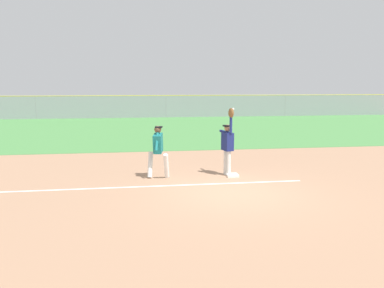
{
  "coord_description": "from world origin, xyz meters",
  "views": [
    {
      "loc": [
        -2.57,
        -10.23,
        3.04
      ],
      "look_at": [
        -0.79,
        2.3,
        1.05
      ],
      "focal_mm": 35.58,
      "sensor_mm": 36.0,
      "label": 1
    }
  ],
  "objects_px": {
    "baseball": "(233,109)",
    "parked_car_white": "(193,108)",
    "parked_car_red": "(245,107)",
    "first_base": "(232,175)",
    "runner": "(158,148)",
    "parked_car_green": "(81,109)",
    "fielder": "(228,142)",
    "parked_car_tan": "(142,108)"
  },
  "relations": [
    {
      "from": "runner",
      "to": "first_base",
      "type": "bearing_deg",
      "value": 9.6
    },
    {
      "from": "first_base",
      "to": "runner",
      "type": "distance_m",
      "value": 2.64
    },
    {
      "from": "fielder",
      "to": "parked_car_tan",
      "type": "relative_size",
      "value": 0.5
    },
    {
      "from": "fielder",
      "to": "parked_car_white",
      "type": "height_order",
      "value": "fielder"
    },
    {
      "from": "baseball",
      "to": "parked_car_red",
      "type": "xyz_separation_m",
      "value": [
        7.97,
        26.56,
        -1.55
      ]
    },
    {
      "from": "runner",
      "to": "parked_car_white",
      "type": "relative_size",
      "value": 0.38
    },
    {
      "from": "baseball",
      "to": "fielder",
      "type": "bearing_deg",
      "value": -157.52
    },
    {
      "from": "fielder",
      "to": "runner",
      "type": "xyz_separation_m",
      "value": [
        -2.33,
        -0.05,
        -0.12
      ]
    },
    {
      "from": "first_base",
      "to": "parked_car_white",
      "type": "xyz_separation_m",
      "value": [
        2.57,
        26.69,
        0.63
      ]
    },
    {
      "from": "parked_car_green",
      "to": "runner",
      "type": "bearing_deg",
      "value": -73.36
    },
    {
      "from": "runner",
      "to": "parked_car_red",
      "type": "height_order",
      "value": "runner"
    },
    {
      "from": "first_base",
      "to": "runner",
      "type": "xyz_separation_m",
      "value": [
        -2.45,
        0.13,
        0.96
      ]
    },
    {
      "from": "parked_car_white",
      "to": "parked_car_green",
      "type": "bearing_deg",
      "value": 176.1
    },
    {
      "from": "first_base",
      "to": "parked_car_white",
      "type": "distance_m",
      "value": 26.82
    },
    {
      "from": "first_base",
      "to": "fielder",
      "type": "distance_m",
      "value": 1.1
    },
    {
      "from": "baseball",
      "to": "parked_car_white",
      "type": "distance_m",
      "value": 26.6
    },
    {
      "from": "parked_car_white",
      "to": "first_base",
      "type": "bearing_deg",
      "value": -99.84
    },
    {
      "from": "parked_car_green",
      "to": "parked_car_white",
      "type": "bearing_deg",
      "value": 3.88
    },
    {
      "from": "baseball",
      "to": "parked_car_red",
      "type": "distance_m",
      "value": 27.77
    },
    {
      "from": "baseball",
      "to": "parked_car_green",
      "type": "xyz_separation_m",
      "value": [
        -8.73,
        26.34,
        -1.55
      ]
    },
    {
      "from": "parked_car_tan",
      "to": "parked_car_red",
      "type": "relative_size",
      "value": 1.0
    },
    {
      "from": "parked_car_tan",
      "to": "parked_car_white",
      "type": "height_order",
      "value": "same"
    },
    {
      "from": "parked_car_white",
      "to": "fielder",
      "type": "bearing_deg",
      "value": -100.15
    },
    {
      "from": "baseball",
      "to": "parked_car_white",
      "type": "xyz_separation_m",
      "value": [
        2.5,
        26.43,
        -1.55
      ]
    },
    {
      "from": "parked_car_green",
      "to": "parked_car_tan",
      "type": "distance_m",
      "value": 5.98
    },
    {
      "from": "parked_car_red",
      "to": "baseball",
      "type": "bearing_deg",
      "value": -110.64
    },
    {
      "from": "first_base",
      "to": "parked_car_green",
      "type": "relative_size",
      "value": 0.08
    },
    {
      "from": "parked_car_tan",
      "to": "parked_car_red",
      "type": "distance_m",
      "value": 10.73
    },
    {
      "from": "runner",
      "to": "parked_car_white",
      "type": "height_order",
      "value": "runner"
    },
    {
      "from": "runner",
      "to": "parked_car_white",
      "type": "bearing_deg",
      "value": 91.91
    },
    {
      "from": "parked_car_tan",
      "to": "parked_car_white",
      "type": "relative_size",
      "value": 1.0
    },
    {
      "from": "parked_car_green",
      "to": "parked_car_tan",
      "type": "height_order",
      "value": "same"
    },
    {
      "from": "parked_car_red",
      "to": "parked_car_green",
      "type": "bearing_deg",
      "value": 176.8
    },
    {
      "from": "fielder",
      "to": "parked_car_green",
      "type": "bearing_deg",
      "value": -86.35
    },
    {
      "from": "fielder",
      "to": "parked_car_red",
      "type": "bearing_deg",
      "value": -121.3
    },
    {
      "from": "baseball",
      "to": "parked_car_white",
      "type": "relative_size",
      "value": 0.02
    },
    {
      "from": "baseball",
      "to": "parked_car_red",
      "type": "relative_size",
      "value": 0.02
    },
    {
      "from": "parked_car_green",
      "to": "parked_car_white",
      "type": "distance_m",
      "value": 11.24
    },
    {
      "from": "baseball",
      "to": "parked_car_tan",
      "type": "bearing_deg",
      "value": 95.95
    },
    {
      "from": "first_base",
      "to": "runner",
      "type": "relative_size",
      "value": 0.22
    },
    {
      "from": "runner",
      "to": "baseball",
      "type": "distance_m",
      "value": 2.8
    },
    {
      "from": "baseball",
      "to": "parked_car_tan",
      "type": "relative_size",
      "value": 0.02
    }
  ]
}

